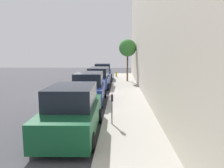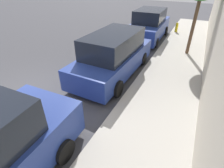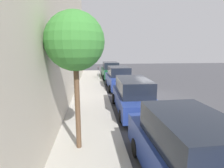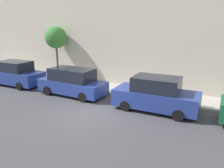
{
  "view_description": "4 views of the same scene",
  "coord_description": "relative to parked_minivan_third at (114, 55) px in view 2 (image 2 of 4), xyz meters",
  "views": [
    {
      "loc": [
        4.28,
        -17.19,
        3.27
      ],
      "look_at": [
        3.72,
        -1.48,
        1.0
      ],
      "focal_mm": 35.0,
      "sensor_mm": 36.0,
      "label": 1
    },
    {
      "loc": [
        5.45,
        -3.48,
        3.97
      ],
      "look_at": [
        3.37,
        0.71,
        1.0
      ],
      "focal_mm": 28.0,
      "sensor_mm": 36.0,
      "label": 2
    },
    {
      "loc": [
        4.59,
        12.43,
        3.53
      ],
      "look_at": [
        3.19,
        -0.14,
        1.0
      ],
      "focal_mm": 28.0,
      "sensor_mm": 36.0,
      "label": 3
    },
    {
      "loc": [
        -9.47,
        -6.4,
        4.83
      ],
      "look_at": [
        2.94,
        0.16,
        1.0
      ],
      "focal_mm": 35.0,
      "sensor_mm": 36.0,
      "label": 4
    }
  ],
  "objects": [
    {
      "name": "parked_minivan_third",
      "position": [
        0.0,
        0.0,
        0.0
      ],
      "size": [
        2.03,
        4.95,
        1.9
      ],
      "color": "navy",
      "rests_on": "ground_plane"
    },
    {
      "name": "parked_suv_fourth",
      "position": [
        -0.06,
        5.75,
        0.01
      ],
      "size": [
        2.08,
        4.84,
        1.98
      ],
      "color": "navy",
      "rests_on": "ground_plane"
    },
    {
      "name": "ground_plane",
      "position": [
        -2.32,
        -2.99,
        -0.92
      ],
      "size": [
        60.0,
        60.0,
        0.0
      ],
      "primitive_type": "plane",
      "color": "#424247"
    },
    {
      "name": "fire_hydrant",
      "position": [
        1.53,
        7.9,
        -0.43
      ],
      "size": [
        0.2,
        0.2,
        0.69
      ],
      "color": "gold",
      "rests_on": "sidewalk"
    },
    {
      "name": "sidewalk",
      "position": [
        2.45,
        -2.99,
        -0.85
      ],
      "size": [
        2.55,
        32.0,
        0.15
      ],
      "color": "#B2ADA3",
      "rests_on": "ground_plane"
    }
  ]
}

